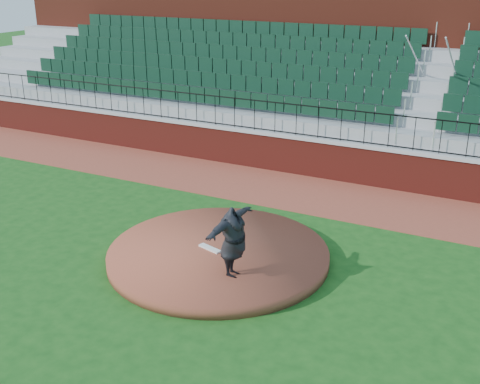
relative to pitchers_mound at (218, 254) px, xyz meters
name	(u,v)px	position (x,y,z in m)	size (l,w,h in m)	color
ground	(211,265)	(-0.02, -0.34, -0.12)	(90.00, 90.00, 0.00)	#174A15
warning_track	(298,191)	(-0.02, 5.06, -0.12)	(34.00, 3.20, 0.01)	brown
field_wall	(317,158)	(-0.02, 6.66, 0.47)	(34.00, 0.35, 1.20)	maroon
wall_cap	(318,139)	(-0.02, 6.66, 1.12)	(34.00, 0.45, 0.10)	#B7B7B7
wall_railing	(318,123)	(-0.02, 6.66, 1.67)	(34.00, 0.05, 1.00)	black
seating_stands	(345,92)	(-0.02, 9.38, 2.18)	(34.00, 5.10, 4.60)	gray
concourse_wall	(368,68)	(-0.02, 12.18, 2.62)	(34.00, 0.50, 5.50)	maroon
pitchers_mound	(218,254)	(0.00, 0.00, 0.00)	(5.18, 5.18, 0.25)	brown
pitching_rubber	(210,248)	(-0.19, -0.06, 0.15)	(0.61, 0.15, 0.04)	white
pitcher	(233,242)	(0.88, -0.91, 0.91)	(1.94, 0.53, 1.57)	black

